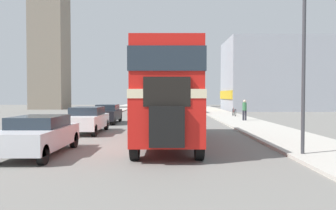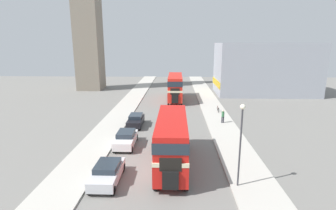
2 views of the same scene
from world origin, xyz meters
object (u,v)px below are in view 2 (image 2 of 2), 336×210
Objects in this scene: pedestrian_walking at (223,116)px; bicycle_on_pavement at (218,109)px; bus_distant at (175,86)px; car_parked_mid at (126,139)px; street_lamp at (241,134)px; double_decker_bus at (172,138)px; car_parked_near at (107,172)px; car_parked_far at (136,120)px.

pedestrian_walking is 0.94× the size of bicycle_on_pavement.
bus_distant reaches higher than pedestrian_walking.
car_parked_mid is 17.13m from bicycle_on_pavement.
street_lamp is at bearing -95.66° from pedestrian_walking.
double_decker_bus is 25.53m from bus_distant.
car_parked_mid is 13.21m from pedestrian_walking.
pedestrian_walking is 5.48m from bicycle_on_pavement.
double_decker_bus reaches higher than car_parked_near.
car_parked_far is (-0.01, 6.36, -0.02)m from car_parked_mid.
double_decker_bus reaches higher than car_parked_far.
bus_distant is at bearing 72.83° from car_parked_far.
bus_distant is 28.83m from car_parked_near.
pedestrian_walking is 15.28m from street_lamp.
pedestrian_walking reaches higher than car_parked_far.
car_parked_near is 6.81m from car_parked_mid.
car_parked_mid is 2.54× the size of pedestrian_walking.
bus_distant is 29.20m from street_lamp.
car_parked_mid reaches higher than bicycle_on_pavement.
bicycle_on_pavement is 20.74m from street_lamp.
pedestrian_walking is at bearing 53.33° from car_parked_near.
car_parked_mid is at bearing 89.51° from car_parked_near.
car_parked_far reaches higher than car_parked_near.
pedestrian_walking is (10.80, 14.50, 0.32)m from car_parked_near.
bus_distant is at bearing 80.51° from car_parked_near.
car_parked_far is at bearing -148.44° from bicycle_on_pavement.
double_decker_bus is 5.68m from car_parked_near.
car_parked_near is 22.81m from bicycle_on_pavement.
bus_distant reaches higher than bicycle_on_pavement.
bus_distant is at bearing 126.83° from bicycle_on_pavement.
double_decker_bus is 11.42m from car_parked_far.
car_parked_mid is at bearing -89.92° from car_parked_far.
car_parked_far is at bearing 89.79° from car_parked_near.
double_decker_bus is at bearing 31.65° from car_parked_near.
car_parked_far reaches higher than bicycle_on_pavement.
bus_distant is at bearing 89.73° from double_decker_bus.
car_parked_mid reaches higher than car_parked_near.
car_parked_mid reaches higher than car_parked_far.
car_parked_mid is 2.38× the size of bicycle_on_pavement.
double_decker_bus is 13.25m from pedestrian_walking.
street_lamp is (4.69, -3.28, 1.55)m from double_decker_bus.
pedestrian_walking is (6.17, 11.65, -1.35)m from double_decker_bus.
car_parked_near is 18.08m from pedestrian_walking.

